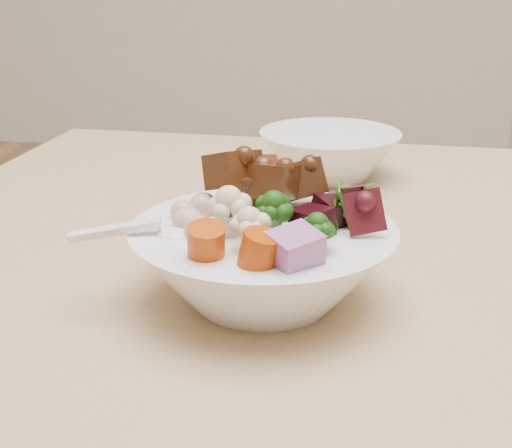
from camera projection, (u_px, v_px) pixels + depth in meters
The scene contains 3 objects.
food_bowl at pixel (265, 258), 0.55m from camera, with size 0.20×0.20×0.11m.
soup_spoon at pixel (162, 234), 0.52m from camera, with size 0.10×0.04×0.02m.
side_bowl at pixel (329, 155), 0.86m from camera, with size 0.17×0.17×0.06m, color white, non-canonical shape.
Camera 1 is at (-0.17, -0.66, 0.95)m, focal length 50.00 mm.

